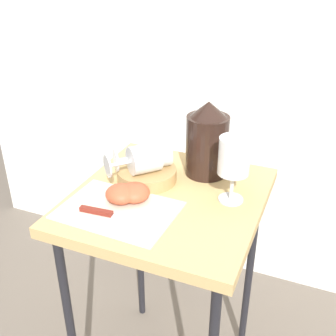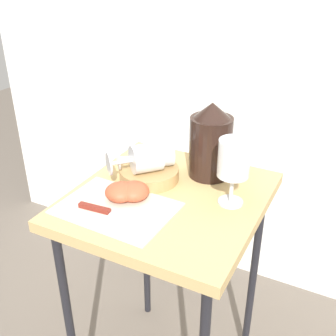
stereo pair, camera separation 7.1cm
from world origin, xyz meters
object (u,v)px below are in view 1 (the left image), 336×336
object	(u,v)px
apple_half_left	(134,193)
apple_half_right	(121,194)
pitcher	(207,145)
wine_glass_tipped_far	(152,155)
basket_tray	(147,175)
wine_glass_tipped_near	(143,159)
table	(168,220)
wine_glass_upright	(234,159)
knife	(108,214)

from	to	relation	value
apple_half_left	apple_half_right	distance (m)	0.03
pitcher	wine_glass_tipped_far	size ratio (longest dim) A/B	1.36
basket_tray	apple_half_left	bearing A→B (deg)	-81.17
wine_glass_tipped_near	apple_half_right	xyz separation A→B (m)	(-0.01, -0.11, -0.05)
table	wine_glass_tipped_far	size ratio (longest dim) A/B	4.57
wine_glass_tipped_far	wine_glass_upright	bearing A→B (deg)	-7.60
wine_glass_upright	knife	size ratio (longest dim) A/B	0.83
pitcher	wine_glass_upright	xyz separation A→B (m)	(0.10, -0.11, 0.03)
apple_half_right	knife	distance (m)	0.07
pitcher	wine_glass_tipped_far	xyz separation A→B (m)	(-0.13, -0.08, -0.02)
table	wine_glass_upright	bearing A→B (deg)	13.92
apple_half_right	wine_glass_upright	bearing A→B (deg)	24.91
wine_glass_tipped_far	apple_half_left	distance (m)	0.14
wine_glass_tipped_far	basket_tray	bearing A→B (deg)	-112.88
wine_glass_tipped_near	table	bearing A→B (deg)	-20.11
basket_tray	wine_glass_tipped_far	distance (m)	0.06
wine_glass_tipped_near	knife	bearing A→B (deg)	-92.78
apple_half_left	apple_half_right	bearing A→B (deg)	-147.30
wine_glass_tipped_far	knife	world-z (taller)	wine_glass_tipped_far
wine_glass_upright	knife	distance (m)	0.33
basket_tray	wine_glass_upright	world-z (taller)	wine_glass_upright
table	apple_half_left	size ratio (longest dim) A/B	9.01
wine_glass_tipped_far	apple_half_right	bearing A→B (deg)	-97.07
basket_tray	wine_glass_tipped_far	xyz separation A→B (m)	(0.01, 0.02, 0.05)
wine_glass_tipped_near	wine_glass_upright	bearing A→B (deg)	1.73
wine_glass_upright	apple_half_left	bearing A→B (deg)	-156.13
wine_glass_tipped_near	apple_half_left	world-z (taller)	wine_glass_tipped_near
basket_tray	wine_glass_tipped_far	world-z (taller)	wine_glass_tipped_far
apple_half_left	wine_glass_tipped_near	bearing A→B (deg)	101.92
basket_tray	knife	distance (m)	0.20
table	basket_tray	distance (m)	0.14
wine_glass_tipped_far	apple_half_left	bearing A→B (deg)	-85.94
wine_glass_upright	pitcher	bearing A→B (deg)	132.06
basket_tray	pitcher	distance (m)	0.19
pitcher	knife	distance (m)	0.35
apple_half_left	knife	distance (m)	0.09
pitcher	wine_glass_tipped_near	size ratio (longest dim) A/B	1.41
wine_glass_upright	apple_half_right	bearing A→B (deg)	-155.09
basket_tray	apple_half_right	distance (m)	0.13
wine_glass_tipped_far	knife	distance (m)	0.23
table	knife	xyz separation A→B (m)	(-0.10, -0.15, 0.09)
wine_glass_tipped_near	knife	world-z (taller)	wine_glass_tipped_near
basket_tray	apple_half_right	xyz separation A→B (m)	(-0.01, -0.13, 0.01)
table	apple_half_right	bearing A→B (deg)	-140.51
wine_glass_tipped_far	apple_half_right	size ratio (longest dim) A/B	1.97
table	apple_half_right	distance (m)	0.16
wine_glass_tipped_far	apple_half_right	distance (m)	0.16
pitcher	wine_glass_upright	size ratio (longest dim) A/B	1.24
table	wine_glass_tipped_near	world-z (taller)	wine_glass_tipped_near
table	pitcher	bearing A→B (deg)	70.44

